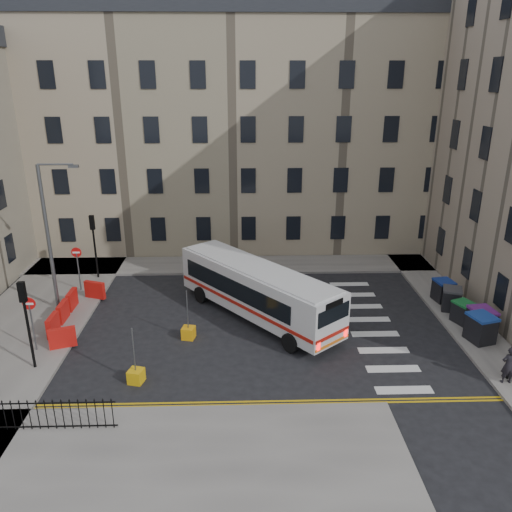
{
  "coord_description": "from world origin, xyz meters",
  "views": [
    {
      "loc": [
        -2.7,
        -23.47,
        12.41
      ],
      "look_at": [
        -1.95,
        2.33,
        3.0
      ],
      "focal_mm": 35.0,
      "sensor_mm": 36.0,
      "label": 1
    }
  ],
  "objects_px": {
    "wheelie_bin_d": "(451,299)",
    "pedestrian": "(508,365)",
    "bus": "(257,289)",
    "bollard_chevron": "(136,376)",
    "wheelie_bin_a": "(481,328)",
    "wheelie_bin_e": "(443,290)",
    "streetlamp": "(48,237)",
    "bollard_yellow": "(188,333)",
    "wheelie_bin_b": "(481,321)",
    "wheelie_bin_c": "(463,312)"
  },
  "relations": [
    {
      "from": "pedestrian",
      "to": "wheelie_bin_a",
      "type": "bearing_deg",
      "value": -98.44
    },
    {
      "from": "wheelie_bin_b",
      "to": "wheelie_bin_c",
      "type": "relative_size",
      "value": 1.05
    },
    {
      "from": "streetlamp",
      "to": "wheelie_bin_b",
      "type": "relative_size",
      "value": 5.97
    },
    {
      "from": "wheelie_bin_c",
      "to": "streetlamp",
      "type": "bearing_deg",
      "value": 151.54
    },
    {
      "from": "wheelie_bin_c",
      "to": "wheelie_bin_e",
      "type": "relative_size",
      "value": 1.03
    },
    {
      "from": "wheelie_bin_b",
      "to": "wheelie_bin_d",
      "type": "relative_size",
      "value": 0.96
    },
    {
      "from": "bus",
      "to": "bollard_chevron",
      "type": "relative_size",
      "value": 16.09
    },
    {
      "from": "wheelie_bin_b",
      "to": "pedestrian",
      "type": "relative_size",
      "value": 0.82
    },
    {
      "from": "wheelie_bin_d",
      "to": "pedestrian",
      "type": "xyz_separation_m",
      "value": [
        -0.42,
        -6.98,
        0.2
      ]
    },
    {
      "from": "bus",
      "to": "pedestrian",
      "type": "relative_size",
      "value": 5.78
    },
    {
      "from": "wheelie_bin_e",
      "to": "bollard_chevron",
      "type": "xyz_separation_m",
      "value": [
        -16.09,
        -7.46,
        -0.47
      ]
    },
    {
      "from": "bollard_yellow",
      "to": "wheelie_bin_b",
      "type": "bearing_deg",
      "value": -0.93
    },
    {
      "from": "wheelie_bin_c",
      "to": "wheelie_bin_a",
      "type": "bearing_deg",
      "value": -112.01
    },
    {
      "from": "wheelie_bin_c",
      "to": "pedestrian",
      "type": "xyz_separation_m",
      "value": [
        -0.44,
        -5.45,
        0.26
      ]
    },
    {
      "from": "bus",
      "to": "wheelie_bin_c",
      "type": "bearing_deg",
      "value": -45.83
    },
    {
      "from": "wheelie_bin_a",
      "to": "wheelie_bin_d",
      "type": "xyz_separation_m",
      "value": [
        -0.04,
        3.47,
        -0.06
      ]
    },
    {
      "from": "pedestrian",
      "to": "bollard_chevron",
      "type": "height_order",
      "value": "pedestrian"
    },
    {
      "from": "wheelie_bin_a",
      "to": "bollard_chevron",
      "type": "distance_m",
      "value": 16.38
    },
    {
      "from": "streetlamp",
      "to": "wheelie_bin_d",
      "type": "relative_size",
      "value": 5.75
    },
    {
      "from": "streetlamp",
      "to": "bus",
      "type": "distance_m",
      "value": 11.43
    },
    {
      "from": "wheelie_bin_c",
      "to": "wheelie_bin_d",
      "type": "height_order",
      "value": "wheelie_bin_d"
    },
    {
      "from": "wheelie_bin_b",
      "to": "bollard_chevron",
      "type": "bearing_deg",
      "value": -174.91
    },
    {
      "from": "wheelie_bin_a",
      "to": "bollard_yellow",
      "type": "bearing_deg",
      "value": 160.59
    },
    {
      "from": "pedestrian",
      "to": "wheelie_bin_e",
      "type": "bearing_deg",
      "value": -93.94
    },
    {
      "from": "pedestrian",
      "to": "bollard_yellow",
      "type": "height_order",
      "value": "pedestrian"
    },
    {
      "from": "pedestrian",
      "to": "bus",
      "type": "bearing_deg",
      "value": -33.73
    },
    {
      "from": "wheelie_bin_c",
      "to": "pedestrian",
      "type": "height_order",
      "value": "pedestrian"
    },
    {
      "from": "streetlamp",
      "to": "wheelie_bin_a",
      "type": "height_order",
      "value": "streetlamp"
    },
    {
      "from": "wheelie_bin_c",
      "to": "wheelie_bin_d",
      "type": "relative_size",
      "value": 0.92
    },
    {
      "from": "wheelie_bin_b",
      "to": "wheelie_bin_d",
      "type": "bearing_deg",
      "value": 90.71
    },
    {
      "from": "wheelie_bin_a",
      "to": "pedestrian",
      "type": "height_order",
      "value": "pedestrian"
    },
    {
      "from": "wheelie_bin_d",
      "to": "bus",
      "type": "bearing_deg",
      "value": -157.48
    },
    {
      "from": "wheelie_bin_e",
      "to": "wheelie_bin_b",
      "type": "bearing_deg",
      "value": -94.1
    },
    {
      "from": "wheelie_bin_a",
      "to": "wheelie_bin_e",
      "type": "height_order",
      "value": "wheelie_bin_a"
    },
    {
      "from": "wheelie_bin_a",
      "to": "wheelie_bin_b",
      "type": "xyz_separation_m",
      "value": [
        0.34,
        0.68,
        -0.0
      ]
    },
    {
      "from": "wheelie_bin_e",
      "to": "bollard_yellow",
      "type": "height_order",
      "value": "wheelie_bin_e"
    },
    {
      "from": "bollard_yellow",
      "to": "wheelie_bin_e",
      "type": "bearing_deg",
      "value": 14.66
    },
    {
      "from": "wheelie_bin_d",
      "to": "bollard_chevron",
      "type": "relative_size",
      "value": 2.36
    },
    {
      "from": "bus",
      "to": "wheelie_bin_c",
      "type": "relative_size",
      "value": 7.44
    },
    {
      "from": "pedestrian",
      "to": "bollard_chevron",
      "type": "distance_m",
      "value": 15.7
    },
    {
      "from": "wheelie_bin_c",
      "to": "wheelie_bin_d",
      "type": "bearing_deg",
      "value": 68.51
    },
    {
      "from": "streetlamp",
      "to": "wheelie_bin_c",
      "type": "bearing_deg",
      "value": -6.08
    },
    {
      "from": "bus",
      "to": "wheelie_bin_e",
      "type": "height_order",
      "value": "bus"
    },
    {
      "from": "streetlamp",
      "to": "bus",
      "type": "xyz_separation_m",
      "value": [
        11.05,
        -1.15,
        -2.68
      ]
    },
    {
      "from": "wheelie_bin_e",
      "to": "bollard_chevron",
      "type": "distance_m",
      "value": 17.74
    },
    {
      "from": "wheelie_bin_a",
      "to": "wheelie_bin_b",
      "type": "distance_m",
      "value": 0.76
    },
    {
      "from": "wheelie_bin_e",
      "to": "wheelie_bin_c",
      "type": "bearing_deg",
      "value": -98.95
    },
    {
      "from": "streetlamp",
      "to": "bollard_chevron",
      "type": "relative_size",
      "value": 13.57
    },
    {
      "from": "bollard_yellow",
      "to": "wheelie_bin_c",
      "type": "bearing_deg",
      "value": 4.11
    },
    {
      "from": "wheelie_bin_b",
      "to": "bollard_chevron",
      "type": "distance_m",
      "value": 16.84
    }
  ]
}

